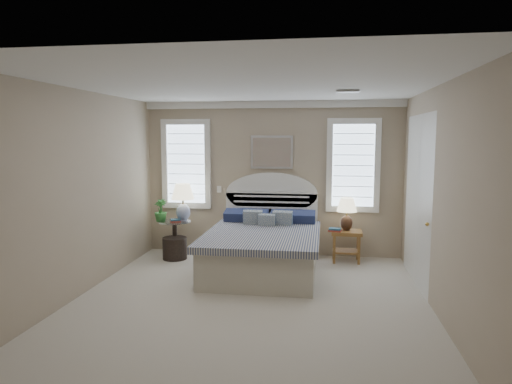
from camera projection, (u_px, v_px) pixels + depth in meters
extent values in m
cube|color=beige|center=(249.00, 303.00, 5.75)|extent=(4.50, 5.00, 0.01)
cube|color=silver|center=(248.00, 85.00, 5.42)|extent=(4.50, 5.00, 0.01)
cube|color=tan|center=(272.00, 179.00, 8.04)|extent=(4.50, 0.02, 2.70)
cube|color=tan|center=(78.00, 194.00, 5.92)|extent=(0.02, 5.00, 2.70)
cube|color=tan|center=(441.00, 201.00, 5.26)|extent=(0.02, 5.00, 2.70)
cube|color=white|center=(272.00, 104.00, 7.85)|extent=(4.50, 0.08, 0.12)
cube|color=#B2B2B2|center=(348.00, 92.00, 6.04)|extent=(0.30, 0.20, 0.02)
cube|color=white|center=(219.00, 189.00, 8.19)|extent=(0.08, 0.01, 0.12)
cube|color=silver|center=(186.00, 164.00, 8.22)|extent=(0.90, 0.06, 1.60)
cube|color=silver|center=(353.00, 165.00, 7.78)|extent=(0.90, 0.06, 1.60)
cube|color=silver|center=(272.00, 152.00, 7.95)|extent=(0.74, 0.04, 0.58)
cube|color=silver|center=(418.00, 200.00, 6.45)|extent=(0.02, 1.80, 2.40)
cube|color=#BCB7A5|center=(263.00, 255.00, 7.02)|extent=(1.60, 2.10, 0.55)
cube|color=navy|center=(262.00, 236.00, 6.93)|extent=(1.72, 2.15, 0.10)
cube|color=silver|center=(271.00, 224.00, 8.08)|extent=(1.62, 0.08, 1.10)
cube|color=#1E254B|center=(246.00, 216.00, 7.84)|extent=(0.75, 0.31, 0.23)
cube|color=#1E254B|center=(293.00, 217.00, 7.72)|extent=(0.75, 0.31, 0.23)
cube|color=#36527B|center=(253.00, 220.00, 7.60)|extent=(0.33, 0.20, 0.34)
cube|color=#36527B|center=(283.00, 221.00, 7.52)|extent=(0.33, 0.20, 0.34)
cube|color=#36527B|center=(267.00, 223.00, 7.46)|extent=(0.28, 0.14, 0.29)
cylinder|color=black|center=(175.00, 255.00, 8.00)|extent=(0.32, 0.32, 0.03)
cylinder|color=black|center=(175.00, 240.00, 7.97)|extent=(0.08, 0.08, 0.60)
cylinder|color=silver|center=(175.00, 222.00, 7.93)|extent=(0.56, 0.56, 0.02)
cube|color=olive|center=(347.00, 232.00, 7.61)|extent=(0.50, 0.40, 0.06)
cube|color=olive|center=(346.00, 251.00, 7.65)|extent=(0.44, 0.34, 0.03)
cube|color=olive|center=(334.00, 250.00, 7.52)|extent=(0.04, 0.04, 0.47)
cube|color=olive|center=(334.00, 245.00, 7.82)|extent=(0.04, 0.04, 0.47)
cube|color=olive|center=(359.00, 251.00, 7.46)|extent=(0.04, 0.04, 0.47)
cube|color=olive|center=(358.00, 246.00, 7.76)|extent=(0.04, 0.04, 0.47)
cylinder|color=black|center=(175.00, 248.00, 7.82)|extent=(0.44, 0.44, 0.37)
cylinder|color=silver|center=(183.00, 220.00, 7.98)|extent=(0.18, 0.18, 0.03)
ellipsoid|color=silver|center=(183.00, 212.00, 7.97)|extent=(0.33, 0.33, 0.31)
cylinder|color=gold|center=(183.00, 202.00, 7.94)|extent=(0.04, 0.04, 0.11)
cylinder|color=black|center=(346.00, 229.00, 7.65)|extent=(0.14, 0.14, 0.03)
ellipsoid|color=black|center=(346.00, 223.00, 7.63)|extent=(0.26, 0.26, 0.26)
cylinder|color=gold|center=(347.00, 214.00, 7.62)|extent=(0.04, 0.04, 0.09)
imported|color=#296729|center=(161.00, 210.00, 7.86)|extent=(0.23, 0.23, 0.39)
cube|color=#9C3327|center=(176.00, 221.00, 7.84)|extent=(0.22, 0.18, 0.02)
cube|color=navy|center=(176.00, 220.00, 7.83)|extent=(0.20, 0.17, 0.02)
cube|color=#9C3327|center=(335.00, 231.00, 7.54)|extent=(0.23, 0.18, 0.03)
cube|color=navy|center=(335.00, 229.00, 7.53)|extent=(0.22, 0.17, 0.03)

